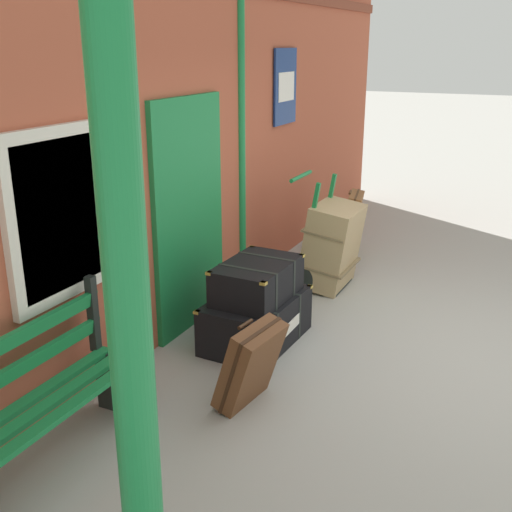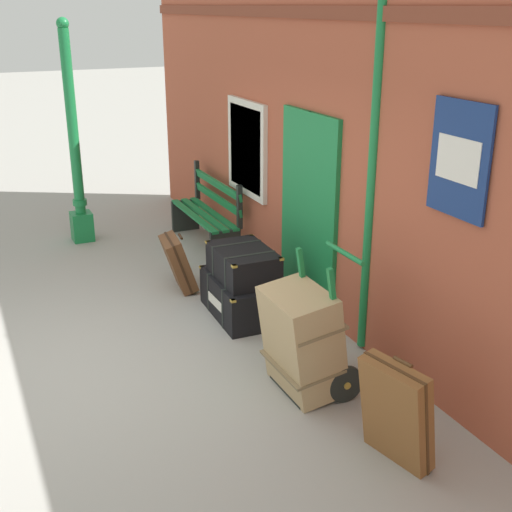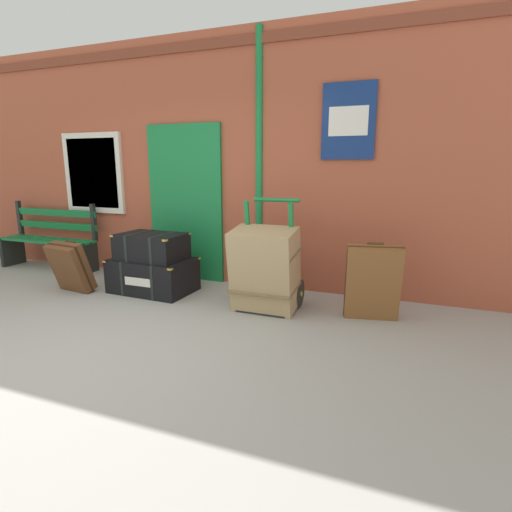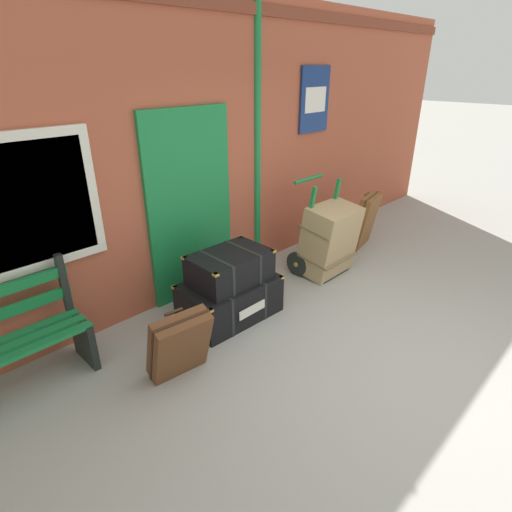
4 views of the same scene
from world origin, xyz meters
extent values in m
plane|color=#A3A099|center=(0.00, 0.00, 0.00)|extent=(60.00, 60.00, 0.00)
cube|color=#AD5138|center=(0.00, 2.60, 1.60)|extent=(10.40, 0.30, 3.20)
cube|color=brown|center=(0.00, 2.44, 3.02)|extent=(10.40, 0.03, 0.12)
cube|color=#197A3D|center=(-0.37, 2.43, 1.05)|extent=(1.10, 0.05, 2.10)
cube|color=#0F4924|center=(-0.37, 2.41, 1.05)|extent=(0.06, 0.02, 2.10)
cube|color=silver|center=(-1.93, 2.43, 1.45)|extent=(1.04, 0.06, 1.16)
cube|color=silver|center=(-1.93, 2.41, 1.45)|extent=(0.88, 0.02, 1.00)
cylinder|color=#197A3D|center=(0.70, 2.45, 1.60)|extent=(0.09, 0.09, 3.14)
cube|color=navy|center=(1.78, 2.43, 2.05)|extent=(0.60, 0.02, 0.84)
cube|color=white|center=(1.78, 2.41, 2.05)|extent=(0.44, 0.01, 0.32)
cube|color=#197A3D|center=(-2.65, 1.96, 0.45)|extent=(1.60, 0.09, 0.04)
cube|color=#197A3D|center=(-2.65, 2.10, 0.45)|extent=(1.60, 0.09, 0.04)
cube|color=#197A3D|center=(-2.65, 2.24, 0.45)|extent=(1.60, 0.09, 0.04)
cube|color=#197A3D|center=(-2.65, 2.30, 0.65)|extent=(1.60, 0.05, 0.10)
cube|color=#197A3D|center=(-2.65, 2.30, 0.85)|extent=(1.60, 0.05, 0.10)
cube|color=black|center=(-3.41, 2.10, 0.23)|extent=(0.06, 0.40, 0.45)
cube|color=black|center=(-3.41, 2.30, 0.73)|extent=(0.06, 0.06, 0.56)
cube|color=black|center=(-1.89, 2.10, 0.23)|extent=(0.06, 0.40, 0.45)
cube|color=black|center=(-1.89, 2.30, 0.73)|extent=(0.06, 0.06, 0.56)
cube|color=black|center=(-0.46, 1.72, 0.21)|extent=(1.03, 0.68, 0.42)
cube|color=black|center=(-0.69, 1.73, 0.21)|extent=(0.06, 0.65, 0.43)
cube|color=black|center=(-0.24, 1.71, 0.21)|extent=(0.06, 0.65, 0.43)
cube|color=#B79338|center=(-0.95, 1.44, 0.41)|extent=(0.05, 0.05, 0.02)
cube|color=#B79338|center=(0.01, 1.40, 0.41)|extent=(0.05, 0.05, 0.02)
cube|color=#B79338|center=(-0.93, 2.04, 0.41)|extent=(0.05, 0.05, 0.02)
cube|color=#B79338|center=(0.03, 2.00, 0.41)|extent=(0.05, 0.05, 0.02)
cube|color=silver|center=(-0.45, 1.39, 0.21)|extent=(0.36, 0.01, 0.10)
cube|color=black|center=(-0.45, 1.71, 0.58)|extent=(0.81, 0.56, 0.32)
cube|color=black|center=(-0.63, 1.72, 0.58)|extent=(0.05, 0.55, 0.33)
cube|color=black|center=(-0.27, 1.71, 0.58)|extent=(0.05, 0.55, 0.33)
cube|color=#B79338|center=(-0.84, 1.47, 0.73)|extent=(0.05, 0.05, 0.02)
cube|color=#B79338|center=(-0.08, 1.45, 0.73)|extent=(0.05, 0.05, 0.02)
cube|color=#B79338|center=(-0.83, 1.97, 0.73)|extent=(0.05, 0.05, 0.02)
cube|color=#B79338|center=(-0.07, 1.95, 0.73)|extent=(0.05, 0.05, 0.02)
cube|color=black|center=(1.10, 1.54, 0.01)|extent=(0.56, 0.28, 0.03)
cube|color=#197A3D|center=(0.85, 1.74, 0.60)|extent=(0.04, 0.23, 1.19)
cube|color=#197A3D|center=(1.35, 1.74, 0.60)|extent=(0.04, 0.23, 1.19)
cylinder|color=#197A3D|center=(1.10, 1.94, 1.18)|extent=(0.54, 0.04, 0.04)
cylinder|color=black|center=(0.78, 1.80, 0.16)|extent=(0.04, 0.32, 0.32)
cylinder|color=#B79338|center=(0.78, 1.80, 0.16)|extent=(0.07, 0.06, 0.06)
cylinder|color=black|center=(1.42, 1.80, 0.16)|extent=(0.04, 0.32, 0.32)
cylinder|color=#B79338|center=(1.42, 1.80, 0.16)|extent=(0.07, 0.06, 0.06)
cube|color=tan|center=(1.10, 1.56, 0.47)|extent=(0.68, 0.56, 0.93)
cube|color=olive|center=(1.10, 1.56, 0.27)|extent=(0.70, 0.46, 0.09)
cube|color=olive|center=(1.10, 1.56, 0.66)|extent=(0.70, 0.46, 0.09)
cube|color=brown|center=(2.21, 1.71, 0.40)|extent=(0.59, 0.39, 0.79)
cylinder|color=#4F3018|center=(2.21, 1.73, 0.80)|extent=(0.16, 0.06, 0.03)
cube|color=#482C16|center=(2.21, 1.71, 0.40)|extent=(0.57, 0.27, 0.78)
cube|color=brown|center=(-1.40, 1.32, 0.32)|extent=(0.54, 0.42, 0.64)
cylinder|color=#3A2112|center=(-1.40, 1.36, 0.63)|extent=(0.16, 0.05, 0.03)
cube|color=#351E10|center=(-1.40, 1.32, 0.32)|extent=(0.54, 0.28, 0.61)
camera|label=1|loc=(-4.99, -0.45, 2.52)|focal=43.76mm
camera|label=2|loc=(5.43, -0.87, 3.09)|focal=46.87mm
camera|label=3|loc=(2.54, -2.41, 1.56)|focal=28.43mm
camera|label=4|loc=(-2.96, -1.13, 2.48)|focal=28.78mm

